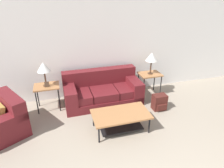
{
  "coord_description": "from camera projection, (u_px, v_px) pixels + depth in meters",
  "views": [
    {
      "loc": [
        -1.24,
        -0.5,
        2.71
      ],
      "look_at": [
        -0.12,
        3.37,
        0.8
      ],
      "focal_mm": 32.0,
      "sensor_mm": 36.0,
      "label": 1
    }
  ],
  "objects": [
    {
      "name": "coffee_table",
      "position": [
        121.0,
        117.0,
        4.15
      ],
      "size": [
        1.18,
        0.66,
        0.4
      ],
      "color": "#A87042",
      "rests_on": "ground_plane"
    },
    {
      "name": "side_table_right",
      "position": [
        150.0,
        76.0,
        5.47
      ],
      "size": [
        0.59,
        0.46,
        0.63
      ],
      "color": "#A87042",
      "rests_on": "ground_plane"
    },
    {
      "name": "backpack",
      "position": [
        159.0,
        102.0,
        4.92
      ],
      "size": [
        0.33,
        0.31,
        0.39
      ],
      "color": "#4C1E19",
      "rests_on": "ground_plane"
    },
    {
      "name": "wall_back",
      "position": [
        104.0,
        48.0,
        5.3
      ],
      "size": [
        8.93,
        0.06,
        2.6
      ],
      "color": "white",
      "rests_on": "ground_plane"
    },
    {
      "name": "table_lamp_right",
      "position": [
        152.0,
        57.0,
        5.24
      ],
      "size": [
        0.31,
        0.31,
        0.59
      ],
      "color": "#472D1E",
      "rests_on": "side_table_right"
    },
    {
      "name": "side_table_left",
      "position": [
        47.0,
        88.0,
        4.79
      ],
      "size": [
        0.59,
        0.46,
        0.63
      ],
      "color": "#A87042",
      "rests_on": "ground_plane"
    },
    {
      "name": "table_lamp_left",
      "position": [
        44.0,
        67.0,
        4.56
      ],
      "size": [
        0.31,
        0.31,
        0.59
      ],
      "color": "#472D1E",
      "rests_on": "side_table_left"
    },
    {
      "name": "picture_frame",
      "position": [
        47.0,
        84.0,
        4.68
      ],
      "size": [
        0.1,
        0.04,
        0.13
      ],
      "color": "#4C3828",
      "rests_on": "side_table_left"
    },
    {
      "name": "couch",
      "position": [
        102.0,
        92.0,
        5.22
      ],
      "size": [
        1.96,
        0.93,
        0.82
      ],
      "color": "maroon",
      "rests_on": "ground_plane"
    }
  ]
}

